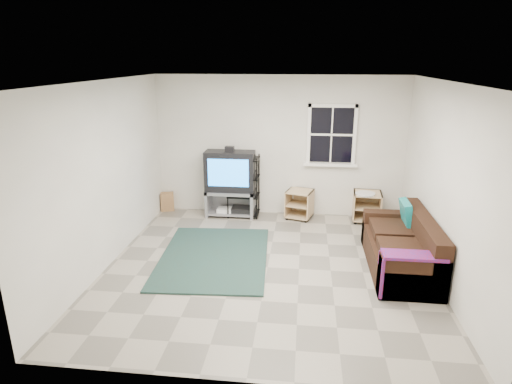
# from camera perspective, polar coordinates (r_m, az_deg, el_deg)

# --- Properties ---
(room) EXTENTS (4.60, 4.62, 4.60)m
(room) POSITION_cam_1_polar(r_m,az_deg,el_deg) (7.94, 10.02, 7.00)
(room) COLOR gray
(room) RESTS_ON ground
(tv_unit) EXTENTS (0.91, 0.46, 1.34)m
(tv_unit) POSITION_cam_1_polar(r_m,az_deg,el_deg) (7.99, -3.47, 1.85)
(tv_unit) COLOR gray
(tv_unit) RESTS_ON ground
(av_rack) EXTENTS (0.58, 0.42, 1.16)m
(av_rack) POSITION_cam_1_polar(r_m,az_deg,el_deg) (8.04, -1.67, 0.26)
(av_rack) COLOR black
(av_rack) RESTS_ON ground
(side_table_left) EXTENTS (0.56, 0.56, 0.53)m
(side_table_left) POSITION_cam_1_polar(r_m,az_deg,el_deg) (8.05, 5.89, -1.45)
(side_table_left) COLOR tan
(side_table_left) RESTS_ON ground
(side_table_right) EXTENTS (0.53, 0.54, 0.57)m
(side_table_right) POSITION_cam_1_polar(r_m,az_deg,el_deg) (8.09, 14.53, -1.58)
(side_table_right) COLOR tan
(side_table_right) RESTS_ON ground
(sofa) EXTENTS (0.82, 1.86, 0.85)m
(sofa) POSITION_cam_1_polar(r_m,az_deg,el_deg) (6.44, 18.96, -7.21)
(sofa) COLOR black
(sofa) RESTS_ON ground
(shag_rug) EXTENTS (1.71, 2.27, 0.03)m
(shag_rug) POSITION_cam_1_polar(r_m,az_deg,el_deg) (6.56, -5.62, -8.57)
(shag_rug) COLOR black
(shag_rug) RESTS_ON ground
(paper_bag) EXTENTS (0.29, 0.23, 0.36)m
(paper_bag) POSITION_cam_1_polar(r_m,az_deg,el_deg) (8.58, -11.74, -1.26)
(paper_bag) COLOR #A16E48
(paper_bag) RESTS_ON ground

